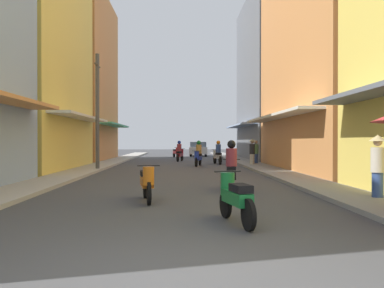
# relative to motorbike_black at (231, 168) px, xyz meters

# --- Properties ---
(ground_plane) EXTENTS (101.43, 101.43, 0.00)m
(ground_plane) POSITION_rel_motorbike_black_xyz_m (-1.73, 10.96, -0.70)
(ground_plane) COLOR #424244
(sidewalk_left) EXTENTS (1.60, 54.10, 0.12)m
(sidewalk_left) POSITION_rel_motorbike_black_xyz_m (-6.45, 10.96, -0.64)
(sidewalk_left) COLOR #ADA89E
(sidewalk_left) RESTS_ON ground
(sidewalk_right) EXTENTS (1.60, 54.10, 0.12)m
(sidewalk_right) POSITION_rel_motorbike_black_xyz_m (2.99, 10.96, -0.64)
(sidewalk_right) COLOR gray
(sidewalk_right) RESTS_ON ground
(building_left_mid) EXTENTS (7.05, 9.64, 13.87)m
(building_left_mid) POSITION_rel_motorbike_black_xyz_m (-10.25, 8.88, 6.23)
(building_left_mid) COLOR #EFD159
(building_left_mid) RESTS_ON ground
(building_left_far) EXTENTS (7.05, 10.07, 12.76)m
(building_left_far) POSITION_rel_motorbike_black_xyz_m (-10.25, 19.38, 5.67)
(building_left_far) COLOR #D88C4C
(building_left_far) RESTS_ON ground
(building_right_mid) EXTENTS (7.05, 12.70, 11.90)m
(building_right_mid) POSITION_rel_motorbike_black_xyz_m (6.78, 7.87, 5.24)
(building_right_mid) COLOR #D88C4C
(building_right_mid) RESTS_ON ground
(building_right_far) EXTENTS (7.05, 11.08, 13.16)m
(building_right_far) POSITION_rel_motorbike_black_xyz_m (6.78, 20.25, 5.87)
(building_right_far) COLOR slate
(building_right_far) RESTS_ON ground
(motorbike_black) EXTENTS (0.56, 1.80, 1.58)m
(motorbike_black) POSITION_rel_motorbike_black_xyz_m (0.00, 0.00, 0.00)
(motorbike_black) COLOR black
(motorbike_black) RESTS_ON ground
(motorbike_silver) EXTENTS (0.62, 1.79, 1.58)m
(motorbike_silver) POSITION_rel_motorbike_black_xyz_m (0.90, 14.41, 0.00)
(motorbike_silver) COLOR black
(motorbike_silver) RESTS_ON ground
(motorbike_red) EXTENTS (0.71, 1.76, 0.96)m
(motorbike_red) POSITION_rel_motorbike_black_xyz_m (-1.98, 24.94, -0.20)
(motorbike_red) COLOR black
(motorbike_red) RESTS_ON ground
(motorbike_orange) EXTENTS (0.58, 1.80, 0.96)m
(motorbike_orange) POSITION_rel_motorbike_black_xyz_m (-2.46, -2.25, -0.20)
(motorbike_orange) COLOR black
(motorbike_orange) RESTS_ON ground
(motorbike_blue) EXTENTS (0.65, 1.78, 1.58)m
(motorbike_blue) POSITION_rel_motorbike_black_xyz_m (-0.49, 12.20, 0.00)
(motorbike_blue) COLOR black
(motorbike_blue) RESTS_ON ground
(motorbike_green) EXTENTS (0.63, 1.79, 0.96)m
(motorbike_green) POSITION_rel_motorbike_black_xyz_m (-0.57, -5.04, -0.20)
(motorbike_green) COLOR black
(motorbike_green) RESTS_ON ground
(motorbike_maroon) EXTENTS (0.67, 1.77, 1.58)m
(motorbike_maroon) POSITION_rel_motorbike_black_xyz_m (-1.63, 18.08, 0.00)
(motorbike_maroon) COLOR black
(motorbike_maroon) RESTS_ON ground
(parked_car) EXTENTS (1.97, 4.19, 1.45)m
(parked_car) POSITION_rel_motorbike_black_xyz_m (0.26, 28.56, 0.04)
(parked_car) COLOR silver
(parked_car) RESTS_ON ground
(pedestrian_foreground) EXTENTS (0.34, 0.34, 1.59)m
(pedestrian_foreground) POSITION_rel_motorbike_black_xyz_m (3.27, 13.23, 0.09)
(pedestrian_foreground) COLOR #334C8C
(pedestrian_foreground) RESTS_ON ground
(pedestrian_crossing) EXTENTS (0.44, 0.44, 1.68)m
(pedestrian_crossing) POSITION_rel_motorbike_black_xyz_m (2.84, 12.22, 0.25)
(pedestrian_crossing) COLOR beige
(pedestrian_crossing) RESTS_ON ground
(pedestrian_midway) EXTENTS (0.44, 0.44, 1.71)m
(pedestrian_midway) POSITION_rel_motorbike_black_xyz_m (3.43, -2.45, 0.26)
(pedestrian_midway) COLOR #334C8C
(pedestrian_midway) RESTS_ON ground
(utility_pole) EXTENTS (0.20, 1.20, 6.07)m
(utility_pole) POSITION_rel_motorbike_black_xyz_m (-5.90, 8.54, 2.41)
(utility_pole) COLOR #4C4C4F
(utility_pole) RESTS_ON ground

